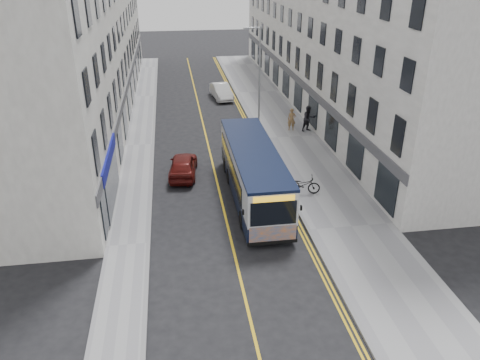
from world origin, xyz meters
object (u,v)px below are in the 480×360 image
object	(u,v)px
pedestrian_near	(292,119)
car_white	(221,91)
bicycle	(302,185)
pedestrian_far	(308,119)
streetlamp	(258,76)
car_maroon	(183,165)
city_bus	(253,171)

from	to	relation	value
pedestrian_near	car_white	size ratio (longest dim) A/B	0.40
car_white	bicycle	bearing A→B (deg)	-90.60
bicycle	pedestrian_far	bearing A→B (deg)	-6.34
streetlamp	pedestrian_far	distance (m)	5.12
pedestrian_far	car_white	xyz separation A→B (m)	(-5.64, 10.59, -0.42)
streetlamp	bicycle	distance (m)	11.87
car_maroon	pedestrian_near	bearing A→B (deg)	-134.77
pedestrian_near	car_white	world-z (taller)	pedestrian_near
city_bus	car_white	size ratio (longest dim) A/B	2.45
pedestrian_near	pedestrian_far	size ratio (longest dim) A/B	0.86
car_white	car_maroon	distance (m)	17.71
bicycle	car_maroon	xyz separation A→B (m)	(-6.70, 3.73, 0.04)
streetlamp	pedestrian_far	size ratio (longest dim) A/B	3.96
streetlamp	pedestrian_far	world-z (taller)	streetlamp
bicycle	car_maroon	bearing A→B (deg)	72.35
car_white	car_maroon	bearing A→B (deg)	-111.25
bicycle	pedestrian_near	size ratio (longest dim) A/B	1.19
city_bus	bicycle	bearing A→B (deg)	-1.16
bicycle	pedestrian_near	world-z (taller)	pedestrian_near
streetlamp	car_maroon	bearing A→B (deg)	-129.30
city_bus	bicycle	xyz separation A→B (m)	(2.87, -0.06, -1.02)
car_maroon	streetlamp	bearing A→B (deg)	-122.60
streetlamp	car_white	size ratio (longest dim) A/B	1.85
city_bus	car_maroon	xyz separation A→B (m)	(-3.83, 3.67, -0.98)
city_bus	streetlamp	bearing A→B (deg)	78.22
streetlamp	car_maroon	world-z (taller)	streetlamp
pedestrian_far	pedestrian_near	bearing A→B (deg)	141.40
bicycle	car_white	size ratio (longest dim) A/B	0.48
pedestrian_far	car_maroon	bearing A→B (deg)	-166.34
pedestrian_near	pedestrian_far	xyz separation A→B (m)	(1.22, -0.42, 0.14)
car_maroon	car_white	bearing A→B (deg)	-97.57
bicycle	car_white	xyz separation A→B (m)	(-2.34, 20.89, 0.05)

